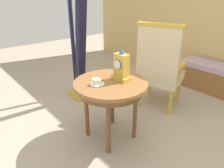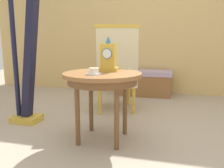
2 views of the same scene
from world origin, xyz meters
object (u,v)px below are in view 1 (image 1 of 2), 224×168
Objects in this scene: side_table at (111,89)px; teacup_left at (97,82)px; window_bench at (212,77)px; armchair at (160,66)px; harp at (79,52)px; mantel_clock at (121,67)px.

teacup_left reaches higher than side_table.
armchair is at bearing -102.90° from window_bench.
teacup_left is (-0.04, -0.14, 0.10)m from side_table.
armchair reaches higher than teacup_left.
harp is at bearing -144.27° from armchair.
harp is at bearing 165.40° from side_table.
harp is at bearing 157.47° from teacup_left.
mantel_clock is at bearing -7.85° from harp.
window_bench is at bearing 77.10° from armchair.
mantel_clock is at bearing 76.14° from teacup_left.
harp is 2.12m from window_bench.
harp is (-0.99, 0.26, 0.13)m from side_table.
teacup_left is at bearing -87.37° from armchair.
mantel_clock is (0.06, 0.25, 0.11)m from teacup_left.
teacup_left is 1.03m from harp.
armchair is at bearing 92.63° from teacup_left.
side_table is 5.28× the size of teacup_left.
armchair is (-0.05, 1.04, -0.09)m from teacup_left.
mantel_clock is 1.03m from harp.
armchair is at bearing 95.35° from side_table.
side_table is at bearing -102.45° from mantel_clock.
mantel_clock is at bearing 77.55° from side_table.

